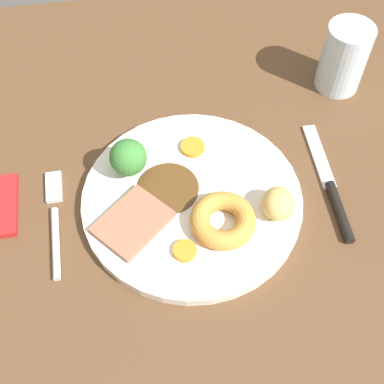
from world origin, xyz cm
name	(u,v)px	position (x,y,z in cm)	size (l,w,h in cm)	color
dining_table	(200,199)	(0.00, 0.00, 1.80)	(120.00, 84.00, 3.60)	brown
dinner_plate	(192,200)	(-1.29, -1.61, 4.30)	(27.26, 27.26, 1.40)	silver
gravy_pool	(168,186)	(-4.02, 0.32, 5.15)	(7.62, 7.62, 0.30)	#563819
meat_slice_main	(133,222)	(-8.82, -4.40, 5.40)	(8.35, 6.37, 0.80)	#9E664C
yorkshire_pudding	(223,220)	(1.64, -6.22, 6.16)	(7.77, 7.77, 2.31)	#C68938
roast_potato_left	(278,204)	(8.41, -5.34, 6.76)	(4.32, 3.89, 3.53)	#D8B260
carrot_coin_front	(195,147)	(0.32, 5.80, 5.33)	(3.15, 3.15, 0.65)	orange
carrot_coin_back	(185,251)	(-3.28, -9.04, 5.32)	(2.75, 2.75, 0.64)	orange
broccoli_floret	(128,158)	(-8.42, 3.27, 8.01)	(4.64, 4.64, 5.40)	#8CB766
fork	(55,219)	(-18.20, -1.56, 3.99)	(2.10, 15.28, 0.90)	silver
knife	(332,190)	(16.41, -2.74, 4.05)	(1.87, 18.52, 1.20)	black
water_glass	(344,58)	(23.01, 15.80, 8.60)	(6.43, 6.43, 10.01)	silver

